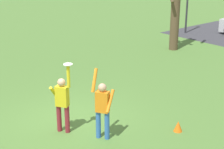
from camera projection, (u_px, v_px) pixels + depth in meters
name	position (u px, v px, depth m)	size (l,w,h in m)	color
ground_plane	(71.00, 122.00, 11.23)	(120.00, 120.00, 0.00)	#4C7533
person_catcher	(62.00, 101.00, 10.34)	(0.58, 0.53, 2.08)	maroon
person_defender	(103.00, 106.00, 9.96)	(0.65, 0.62, 2.04)	#3366B7
frisbee_disc	(68.00, 64.00, 9.91)	(0.25, 0.25, 0.02)	white
bare_tree_tall	(176.00, 0.00, 18.58)	(1.65, 1.65, 5.26)	brown
field_cone_orange	(178.00, 126.00, 10.61)	(0.26, 0.26, 0.32)	orange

